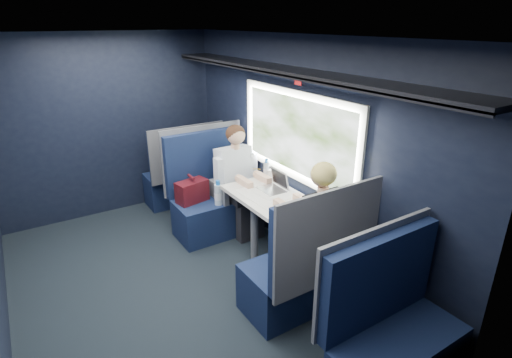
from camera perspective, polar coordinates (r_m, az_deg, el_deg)
ground at (r=4.08m, az=-11.13°, el=-15.16°), size 2.80×4.20×0.01m
room_shell at (r=3.42m, az=-12.56°, el=5.29°), size 3.00×4.40×2.40m
table at (r=4.13m, az=1.55°, el=-3.32°), size 0.62×1.00×0.74m
seat_bay_near at (r=4.84m, az=-6.21°, el=-2.71°), size 1.04×0.62×1.26m
seat_bay_far at (r=3.56m, az=7.07°, el=-12.69°), size 1.04×0.62×1.26m
seat_row_front at (r=5.63m, az=-10.30°, el=0.52°), size 1.04×0.51×1.16m
seat_row_back at (r=3.07m, az=18.70°, el=-20.50°), size 1.04×0.51×1.16m
man at (r=4.69m, az=-2.52°, el=0.53°), size 0.53×0.56×1.32m
woman at (r=3.64m, az=8.70°, el=-6.11°), size 0.53×0.56×1.32m
papers at (r=4.08m, az=2.65°, el=-2.48°), size 0.54×0.75×0.01m
laptop at (r=4.22m, az=2.78°, el=-0.76°), size 0.23×0.30×0.22m
bottle_small at (r=4.52m, az=1.50°, el=1.37°), size 0.07×0.07×0.23m
cup at (r=4.53m, az=1.99°, el=0.72°), size 0.08×0.08×0.10m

